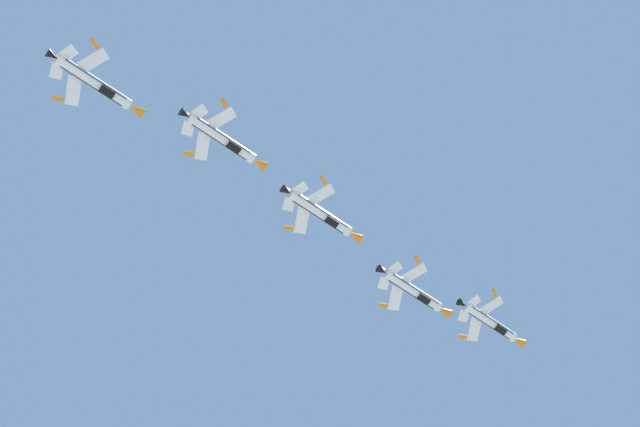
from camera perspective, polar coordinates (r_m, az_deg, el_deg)
fighter_jet_lead at (r=173.95m, az=10.02°, el=-6.34°), size 11.92×13.07×5.13m
fighter_jet_left_wing at (r=161.68m, az=5.53°, el=-4.57°), size 12.00×13.07×4.95m
fighter_jet_right_wing at (r=153.44m, az=0.08°, el=-0.02°), size 12.02×13.07×4.90m
fighter_jet_left_outer at (r=149.10m, az=-5.73°, el=4.37°), size 11.97×13.07×5.03m
fighter_jet_right_outer at (r=143.45m, az=-13.06°, el=7.47°), size 11.93×13.07×5.12m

